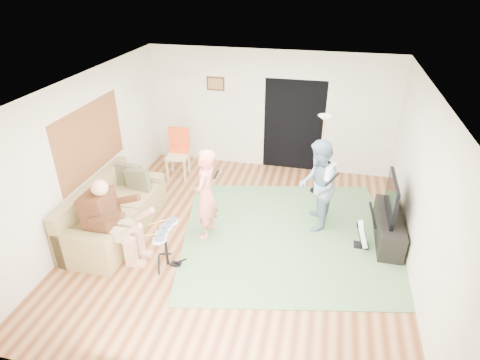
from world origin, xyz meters
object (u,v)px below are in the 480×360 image
Objects in this scene: drum_kit at (166,249)px; tv_cabinet at (388,227)px; sofa at (112,216)px; guitar_spare at (363,234)px; television at (392,197)px; singer at (205,195)px; dining_chair at (179,160)px; torchiere_lamp at (322,141)px; guitarist at (317,186)px.

drum_kit reaches higher than tv_cabinet.
sofa is 4.87m from tv_cabinet.
guitar_spare is 0.64× the size of tv_cabinet.
television is (4.75, 0.82, 0.54)m from sofa.
drum_kit is 0.79× the size of guitar_spare.
dining_chair is at bearing -147.20° from singer.
singer is at bearing -169.69° from television.
drum_kit is 3.08m from dining_chair.
torchiere_lamp is at bearing 130.86° from television.
guitar_spare is (4.37, 0.51, -0.05)m from sofa.
guitarist is 1.12m from guitar_spare.
torchiere_lamp is 1.55× the size of dining_chair.
dining_chair is (-1.27, 2.03, -0.43)m from singer.
guitar_spare is 2.13m from torchiere_lamp.
guitarist is 1.21× the size of tv_cabinet.
singer reaches higher than guitar_spare.
guitarist reaches higher than television.
tv_cabinet is at bearing 82.52° from guitarist.
dining_chair is at bearing 178.97° from torchiere_lamp.
drum_kit is (1.30, -0.65, 0.00)m from sofa.
tv_cabinet is (1.28, -0.13, -0.60)m from guitarist.
dining_chair is (-3.11, 1.35, -0.45)m from guitarist.
tv_cabinet is at bearing 22.81° from drum_kit.
television reaches higher than tv_cabinet.
torchiere_lamp reaches higher than dining_chair.
television is (4.34, -1.48, 0.46)m from dining_chair.
guitar_spare is 4.34m from dining_chair.
guitarist reaches higher than tv_cabinet.
singer is 1.64× the size of television.
tv_cabinet is (0.43, 0.31, -0.01)m from guitar_spare.
sofa is at bearing 153.48° from drum_kit.
television is at bearing 9.81° from sofa.
dining_chair reaches higher than guitar_spare.
sofa reaches higher than guitar_spare.
drum_kit is at bearing -159.28° from guitar_spare.
sofa is at bearing -170.19° from television.
guitar_spare is at bearing -144.17° from tv_cabinet.
sofa is at bearing -80.37° from singer.
television is at bearing 101.05° from singer.
singer is at bearing -62.82° from dining_chair.
drum_kit is 1.12m from singer.
sofa is 1.35× the size of torchiere_lamp.
television is at bearing 23.10° from drum_kit.
sofa is 4.85m from television.
torchiere_lamp is (-0.00, 1.30, 0.32)m from guitarist.
torchiere_lamp is (1.83, 1.98, 0.34)m from singer.
drum_kit is 0.51× the size of tv_cabinet.
guitarist reaches higher than sofa.
television reaches higher than drum_kit.
torchiere_lamp is 1.90m from television.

